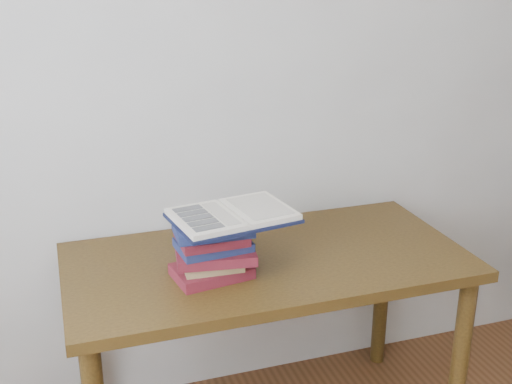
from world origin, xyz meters
name	(u,v)px	position (x,y,z in m)	size (l,w,h in m)	color
desk	(267,283)	(0.04, 1.38, 0.62)	(1.34, 0.67, 0.72)	#4A3312
book_stack	(213,251)	(-0.17, 1.30, 0.81)	(0.27, 0.21, 0.18)	maroon
open_book	(233,215)	(-0.10, 1.31, 0.92)	(0.40, 0.31, 0.03)	black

